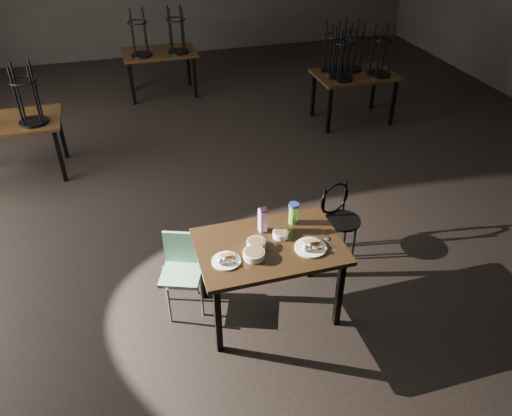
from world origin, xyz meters
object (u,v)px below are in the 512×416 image
object	(u,v)px
bentwood_chair	(339,214)
water_bottle	(294,213)
juice_carton	(263,220)
main_table	(269,252)
school_chair	(182,266)

from	to	relation	value
bentwood_chair	water_bottle	bearing A→B (deg)	-164.13
juice_carton	water_bottle	distance (m)	0.29
main_table	school_chair	world-z (taller)	main_table
main_table	bentwood_chair	size ratio (longest dim) A/B	1.59
bentwood_chair	school_chair	bearing A→B (deg)	175.95
water_bottle	school_chair	world-z (taller)	water_bottle
main_table	school_chair	size ratio (longest dim) A/B	1.64
water_bottle	bentwood_chair	bearing A→B (deg)	31.51
main_table	bentwood_chair	world-z (taller)	bentwood_chair
water_bottle	school_chair	size ratio (longest dim) A/B	0.27
main_table	bentwood_chair	bearing A→B (deg)	34.00
juice_carton	water_bottle	size ratio (longest dim) A/B	1.24
main_table	school_chair	bearing A→B (deg)	157.23
water_bottle	school_chair	bearing A→B (deg)	176.53
juice_carton	bentwood_chair	distance (m)	1.11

